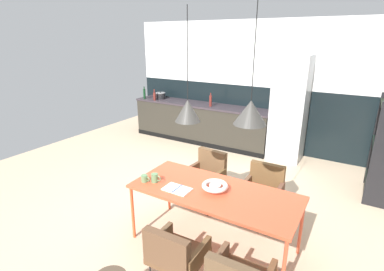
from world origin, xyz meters
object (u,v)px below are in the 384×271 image
fruit_bowl (215,186)px  mug_glass_clear (145,178)px  armchair_by_stool (208,172)px  bottle_wine_green (211,101)px  open_shelf_unit (384,145)px  open_book (177,189)px  pendant_lamp_over_table_near (188,110)px  bottle_vinegar_dark (154,96)px  armchair_corner_seat (264,187)px  mug_tall_blue (155,178)px  dining_table (214,194)px  bottle_spice_small (144,94)px  cooking_pot (161,96)px  refrigerator_column (289,109)px  pendant_lamp_over_table_far (250,112)px  armchair_head_of_table (174,253)px

fruit_bowl → mug_glass_clear: 0.85m
armchair_by_stool → mug_glass_clear: (-0.30, -1.03, 0.26)m
bottle_wine_green → open_shelf_unit: open_shelf_unit is taller
open_book → pendant_lamp_over_table_near: (-0.00, 0.24, 0.86)m
bottle_vinegar_dark → open_shelf_unit: (4.78, -0.57, -0.18)m
mug_glass_clear → open_shelf_unit: (2.45, 2.62, 0.05)m
armchair_corner_seat → bottle_wine_green: bearing=-49.5°
mug_tall_blue → dining_table: bearing=14.1°
fruit_bowl → bottle_wine_green: bottle_wine_green is taller
open_shelf_unit → pendant_lamp_over_table_near: size_ratio=1.34×
armchair_corner_seat → armchair_by_stool: (-0.84, -0.01, 0.01)m
open_book → fruit_bowl: bearing=27.3°
mug_tall_blue → mug_glass_clear: size_ratio=1.09×
bottle_spice_small → bottle_wine_green: 1.82m
mug_glass_clear → cooking_pot: (-2.32, 3.41, 0.21)m
bottle_spice_small → open_shelf_unit: (5.11, -0.58, -0.21)m
fruit_bowl → pendant_lamp_over_table_near: size_ratio=0.24×
dining_table → open_shelf_unit: (1.64, 2.38, 0.14)m
mug_tall_blue → bottle_vinegar_dark: bearing=128.0°
refrigerator_column → armchair_corner_seat: size_ratio=2.64×
mug_tall_blue → bottle_wine_green: 3.38m
open_book → pendant_lamp_over_table_far: pendant_lamp_over_table_far is taller
armchair_head_of_table → bottle_vinegar_dark: bottle_vinegar_dark is taller
open_shelf_unit → armchair_by_stool: bearing=-53.5°
refrigerator_column → armchair_by_stool: size_ratio=2.54×
fruit_bowl → pendant_lamp_over_table_far: (0.37, -0.05, 0.91)m
armchair_corner_seat → mug_glass_clear: 1.56m
fruit_bowl → cooking_pot: cooking_pot is taller
refrigerator_column → cooking_pot: (-3.16, 0.01, -0.05)m
armchair_by_stool → open_book: 1.02m
open_book → bottle_wine_green: 3.51m
armchair_by_stool → open_book: size_ratio=2.63×
armchair_corner_seat → pendant_lamp_over_table_near: pendant_lamp_over_table_near is taller
armchair_by_stool → bottle_vinegar_dark: bottle_vinegar_dark is taller
fruit_bowl → bottle_vinegar_dark: bottle_vinegar_dark is taller
armchair_by_stool → bottle_vinegar_dark: (-2.63, 2.15, 0.49)m
refrigerator_column → bottle_wine_green: 1.69m
refrigerator_column → pendant_lamp_over_table_near: 3.19m
bottle_spice_small → open_shelf_unit: size_ratio=0.19×
bottle_wine_green → pendant_lamp_over_table_near: size_ratio=0.25×
refrigerator_column → bottle_spice_small: 3.51m
cooking_pot → dining_table: bearing=-45.4°
armchair_head_of_table → bottle_spice_small: bottle_spice_small is taller
open_book → cooking_pot: (-2.75, 3.37, 0.25)m
cooking_pot → armchair_head_of_table: bearing=-51.9°
pendant_lamp_over_table_far → open_book: bearing=-168.8°
refrigerator_column → bottle_vinegar_dark: bearing=-176.1°
pendant_lamp_over_table_near → bottle_wine_green: bearing=113.0°
cooking_pot → pendant_lamp_over_table_near: pendant_lamp_over_table_near is taller
open_book → bottle_spice_small: size_ratio=1.02×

